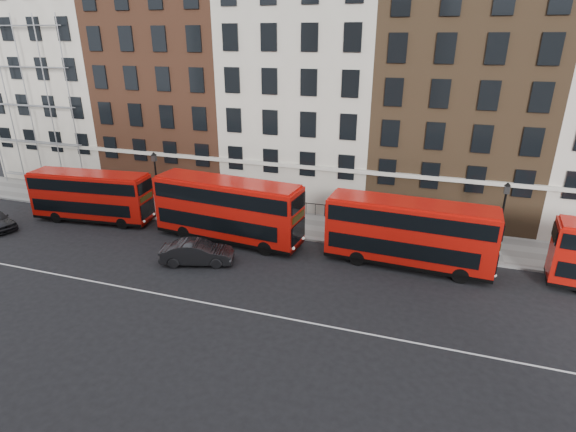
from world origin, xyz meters
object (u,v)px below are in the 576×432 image
(bus_c, at_px, (408,232))
(car_front, at_px, (197,253))
(bus_a, at_px, (91,195))
(bus_b, at_px, (227,209))

(bus_c, distance_m, car_front, 13.88)
(bus_c, bearing_deg, bus_a, -176.96)
(bus_c, height_order, car_front, bus_c)
(bus_a, xyz_separation_m, car_front, (11.69, -4.01, -1.42))
(bus_a, distance_m, car_front, 12.44)
(bus_b, height_order, bus_c, bus_b)
(bus_c, xyz_separation_m, car_front, (-13.19, -4.02, -1.60))
(bus_a, height_order, bus_b, bus_b)
(bus_b, bearing_deg, car_front, -90.26)
(bus_a, bearing_deg, bus_b, -5.76)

